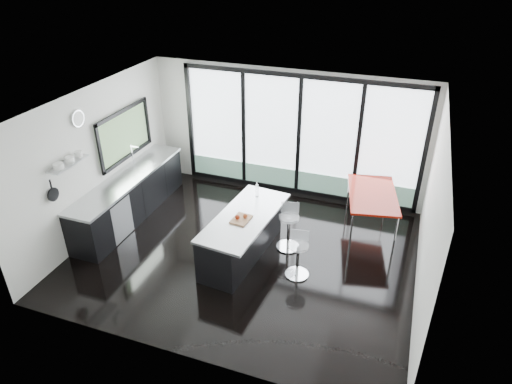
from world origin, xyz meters
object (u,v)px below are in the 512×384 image
at_px(island, 242,235).
at_px(bar_stool_near, 298,260).
at_px(red_table, 370,212).
at_px(bar_stool_far, 288,232).

xyz_separation_m(island, bar_stool_near, (1.10, -0.22, -0.11)).
bearing_deg(red_table, bar_stool_far, -140.55).
distance_m(island, bar_stool_near, 1.13).
xyz_separation_m(bar_stool_near, bar_stool_far, (-0.37, 0.72, 0.02)).
relative_size(island, bar_stool_near, 3.37).
distance_m(bar_stool_far, red_table, 1.73).
bearing_deg(island, bar_stool_far, 34.13).
distance_m(island, bar_stool_far, 0.89).
bearing_deg(red_table, bar_stool_near, -118.05).
bearing_deg(bar_stool_near, bar_stool_far, 109.42).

